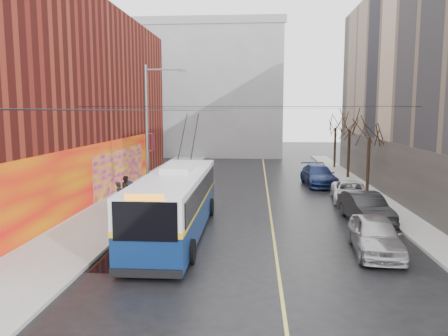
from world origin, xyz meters
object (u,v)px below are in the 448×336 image
Objects in this scene: tree_near at (370,127)px; pedestrian_b at (126,189)px; tree_far at (336,120)px; parked_car_a at (375,235)px; parked_car_c at (350,192)px; parked_car_d at (318,175)px; tree_mid at (350,121)px; pedestrian_a at (120,197)px; streetlight_pole at (149,132)px; parked_car_b at (365,208)px; following_car at (201,172)px; trolleybus at (176,202)px; pedestrian_c at (130,194)px.

tree_near is 18.18m from pedestrian_b.
tree_far is 28.83m from parked_car_a.
parked_car_d reaches higher than parked_car_c.
tree_mid is at bearing 85.60° from parked_car_c.
tree_mid reaches higher than parked_car_a.
parked_car_c is 15.26m from pedestrian_a.
pedestrian_b is (-13.81, 9.28, 0.19)m from parked_car_a.
tree_near is at bearing 21.62° from streetlight_pole.
streetlight_pole reaches higher than parked_car_d.
pedestrian_b reaches higher than parked_car_b.
parked_car_c is at bearing -43.68° from following_car.
streetlight_pole is 19.96m from tree_mid.
parked_car_b is (12.83, -2.92, -4.03)m from streetlight_pole.
pedestrian_b is at bearing 158.29° from parked_car_b.
parked_car_d is (9.16, 15.29, -0.83)m from trolleybus.
pedestrian_b is at bearing 150.33° from parked_car_a.
pedestrian_b is (-3.69, -10.11, 0.26)m from following_car.
following_car is (-13.32, -8.93, -4.39)m from tree_far.
pedestrian_c is (-14.35, -3.17, 0.27)m from parked_car_c.
tree_far is (0.00, 7.00, -0.11)m from tree_mid.
trolleybus is at bearing -135.65° from tree_near.
pedestrian_b is (-0.51, 3.03, -0.05)m from pedestrian_a.
parked_car_a is at bearing -154.73° from pedestrian_c.
streetlight_pole is at bearing 149.36° from parked_car_a.
streetlight_pole is 1.41× the size of tree_near.
parked_car_a is 0.97× the size of parked_car_c.
tree_near is 18.78m from pedestrian_a.
parked_car_d is 10.29m from following_car.
parked_car_a is at bearing -98.54° from tree_mid.
tree_far is 26.57m from pedestrian_c.
trolleybus reaches higher than parked_car_c.
parked_car_d is at bearing -17.44° from following_car.
parked_car_a is (-3.20, -28.32, -4.32)m from tree_far.
parked_car_c is 14.11m from following_car.
tree_near reaches higher than parked_car_c.
streetlight_pole is at bearing 160.25° from parked_car_b.
tree_mid is at bearing -39.21° from pedestrian_b.
trolleybus is (-12.36, -12.09, -3.31)m from tree_near.
following_car is 2.56× the size of pedestrian_b.
tree_far is at bearing 90.00° from tree_near.
tree_far is 27.86m from pedestrian_a.
trolleybus is at bearing 170.53° from parked_car_a.
tree_near is at bearing 81.64° from parked_car_a.
pedestrian_b is (-14.70, 3.88, 0.20)m from parked_car_b.
parked_car_c is at bearing 11.37° from streetlight_pole.
tree_mid is 1.38× the size of parked_car_a.
parked_car_a is 2.65× the size of pedestrian_a.
streetlight_pole reaches higher than pedestrian_c.
following_car is (-11.32, 8.43, 0.06)m from parked_car_c.
parked_car_b is at bearing -58.80° from following_car.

